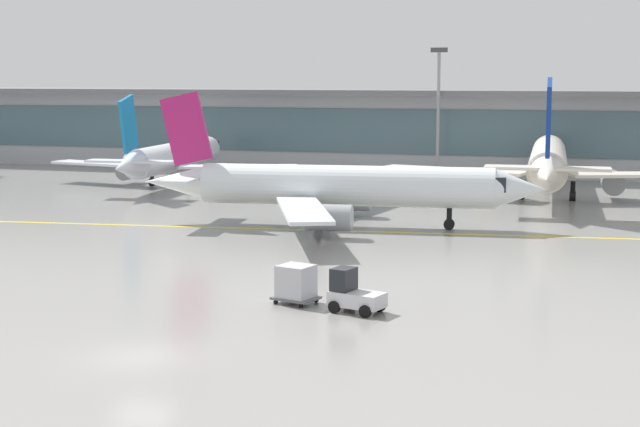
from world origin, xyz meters
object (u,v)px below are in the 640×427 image
gate_airplane_2 (548,162)px  gate_airplane_1 (174,157)px  cargo_dolly_lead (296,283)px  apron_light_mast_1 (438,108)px  taxiing_regional_jet (341,187)px  baggage_tug (353,294)px

gate_airplane_2 → gate_airplane_1: bearing=86.5°
cargo_dolly_lead → apron_light_mast_1: (-3.30, 60.06, 6.72)m
taxiing_regional_jet → baggage_tug: size_ratio=10.57×
gate_airplane_2 → baggage_tug: size_ratio=11.66×
gate_airplane_1 → gate_airplane_2: gate_airplane_2 is taller
taxiing_regional_jet → baggage_tug: (7.60, -25.63, -2.13)m
gate_airplane_2 → taxiing_regional_jet: gate_airplane_2 is taller
gate_airplane_1 → gate_airplane_2: size_ratio=0.86×
gate_airplane_2 → apron_light_mast_1: apron_light_mast_1 is taller
baggage_tug → cargo_dolly_lead: (-3.17, 0.88, 0.16)m
gate_airplane_1 → gate_airplane_2: 37.74m
gate_airplane_1 → baggage_tug: size_ratio=9.99×
taxiing_regional_jet → baggage_tug: bearing=-80.1°
gate_airplane_1 → apron_light_mast_1: apron_light_mast_1 is taller
apron_light_mast_1 → gate_airplane_2: bearing=-46.3°
taxiing_regional_jet → apron_light_mast_1: bearing=81.6°
cargo_dolly_lead → gate_airplane_2: bearing=94.4°
taxiing_regional_jet → apron_light_mast_1: apron_light_mast_1 is taller
taxiing_regional_jet → cargo_dolly_lead: size_ratio=12.41×
gate_airplane_1 → taxiing_regional_jet: bearing=-137.0°
apron_light_mast_1 → gate_airplane_1: bearing=-152.9°
gate_airplane_1 → taxiing_regional_jet: taxiing_regional_jet is taller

